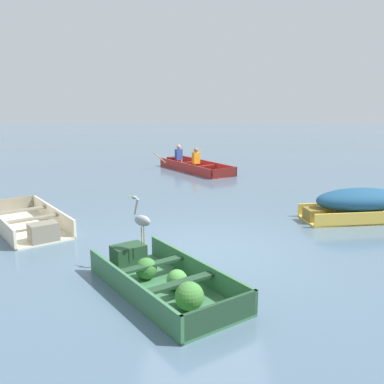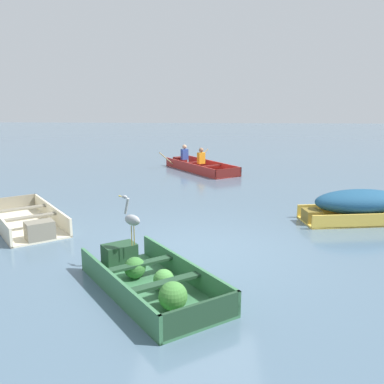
# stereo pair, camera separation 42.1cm
# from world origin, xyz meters

# --- Properties ---
(ground_plane) EXTENTS (80.00, 80.00, 0.00)m
(ground_plane) POSITION_xyz_m (0.00, 0.00, 0.00)
(ground_plane) COLOR slate
(dinghy_green_foreground) EXTENTS (2.60, 2.93, 0.44)m
(dinghy_green_foreground) POSITION_xyz_m (-0.66, -1.76, 0.16)
(dinghy_green_foreground) COLOR #387047
(dinghy_green_foreground) RESTS_ON ground
(skiff_cream_near_moored) EXTENTS (2.67, 2.99, 0.41)m
(skiff_cream_near_moored) POSITION_xyz_m (-3.88, 1.24, 0.14)
(skiff_cream_near_moored) COLOR beige
(skiff_cream_near_moored) RESTS_ON ground
(skiff_yellow_mid_moored) EXTENTS (2.77, 1.39, 0.77)m
(skiff_yellow_mid_moored) POSITION_xyz_m (3.68, 2.10, 0.42)
(skiff_yellow_mid_moored) COLOR #E5BC47
(skiff_yellow_mid_moored) RESTS_ON ground
(rowboat_red_with_crew) EXTENTS (3.25, 3.71, 0.91)m
(rowboat_red_with_crew) POSITION_xyz_m (-0.35, 9.15, 0.17)
(rowboat_red_with_crew) COLOR #AD2D28
(rowboat_red_with_crew) RESTS_ON ground
(heron_on_dinghy) EXTENTS (0.42, 0.32, 0.84)m
(heron_on_dinghy) POSITION_xyz_m (-1.06, -1.01, 0.90)
(heron_on_dinghy) COLOR olive
(heron_on_dinghy) RESTS_ON dinghy_green_foreground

